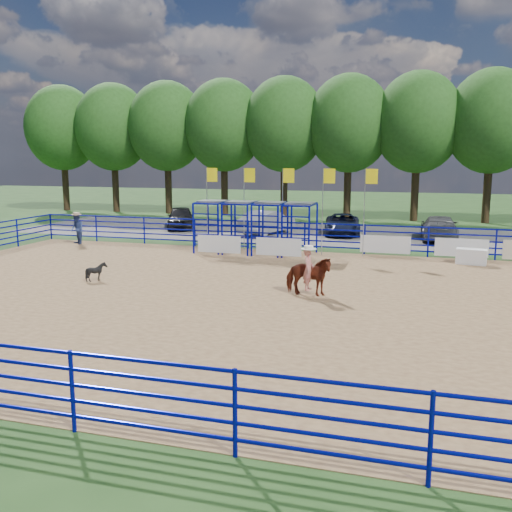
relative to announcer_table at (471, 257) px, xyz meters
name	(u,v)px	position (x,y,z in m)	size (l,w,h in m)	color
ground	(245,298)	(-7.86, -8.67, -0.36)	(120.00, 120.00, 0.00)	#2D5020
arena_dirt	(245,298)	(-7.86, -8.67, -0.35)	(30.00, 20.00, 0.02)	#9B774D
gravel_strip	(327,234)	(-7.86, 8.33, -0.36)	(40.00, 10.00, 0.01)	#67645C
announcer_table	(471,257)	(0.00, 0.00, 0.00)	(1.29, 0.60, 0.69)	white
horse_and_rider	(308,271)	(-5.85, -7.79, 0.51)	(1.68, 0.82, 2.49)	maroon
calf	(96,272)	(-14.16, -7.83, 0.02)	(0.60, 0.67, 0.74)	black
spectator_cowboy	(77,228)	(-20.30, 0.12, 0.52)	(1.02, 0.98, 1.72)	navy
car_a	(181,218)	(-17.71, 8.15, 0.37)	(1.71, 4.26, 1.45)	black
car_b	(267,222)	(-11.45, 7.22, 0.38)	(1.55, 4.43, 1.46)	gray
car_c	(342,224)	(-6.93, 8.27, 0.27)	(2.09, 4.53, 1.26)	#151A34
car_d	(439,228)	(-1.25, 7.43, 0.35)	(1.97, 4.86, 1.41)	#4F4F51
perimeter_fence	(245,277)	(-7.86, -8.67, 0.39)	(30.10, 20.10, 1.50)	#070C9F
chute_assembly	(262,228)	(-9.76, 0.16, 0.89)	(19.32, 2.41, 4.20)	#070C9F
treeline	(349,119)	(-7.86, 17.33, 7.17)	(56.40, 6.40, 11.24)	#3F2B19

